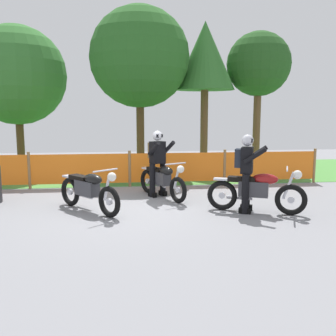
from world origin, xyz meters
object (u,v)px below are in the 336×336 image
object	(u,v)px
motorcycle_trailing	(257,190)
rider_trailing	(246,169)
motorcycle_third	(162,180)
rider_third	(157,160)
motorcycle_lead	(89,190)

from	to	relation	value
motorcycle_trailing	rider_trailing	world-z (taller)	rider_trailing
motorcycle_third	rider_third	size ratio (longest dim) A/B	1.09
motorcycle_lead	rider_third	size ratio (longest dim) A/B	0.99
motorcycle_lead	rider_trailing	bearing A→B (deg)	42.26
motorcycle_trailing	motorcycle_third	world-z (taller)	motorcycle_trailing
rider_trailing	rider_third	bearing A→B (deg)	159.00
motorcycle_third	rider_third	world-z (taller)	rider_third
motorcycle_trailing	rider_third	world-z (taller)	rider_third
motorcycle_trailing	motorcycle_third	distance (m)	2.50
motorcycle_trailing	rider_trailing	xyz separation A→B (m)	(-0.21, 0.09, 0.46)
motorcycle_third	rider_trailing	world-z (taller)	rider_trailing
motorcycle_trailing	rider_trailing	distance (m)	0.52
rider_third	rider_trailing	bearing A→B (deg)	17.33
motorcycle_third	motorcycle_trailing	bearing A→B (deg)	20.72
motorcycle_third	rider_trailing	bearing A→B (deg)	18.92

